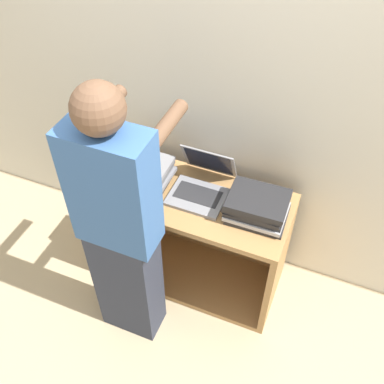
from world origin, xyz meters
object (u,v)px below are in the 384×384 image
laptop_stack_left (142,172)px  laptop_open (201,185)px  laptop_stack_right (257,206)px  person (121,230)px

laptop_stack_left → laptop_open: bearing=9.1°
laptop_stack_left → laptop_stack_right: same height
laptop_open → laptop_stack_left: size_ratio=1.07×
laptop_open → laptop_stack_right: 0.35m
laptop_open → laptop_stack_left: 0.35m
laptop_open → laptop_stack_right: laptop_open is taller
laptop_stack_left → person: bearing=-76.0°
laptop_stack_left → laptop_stack_right: 0.69m
laptop_open → person: person is taller
laptop_stack_right → person: bearing=-142.3°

